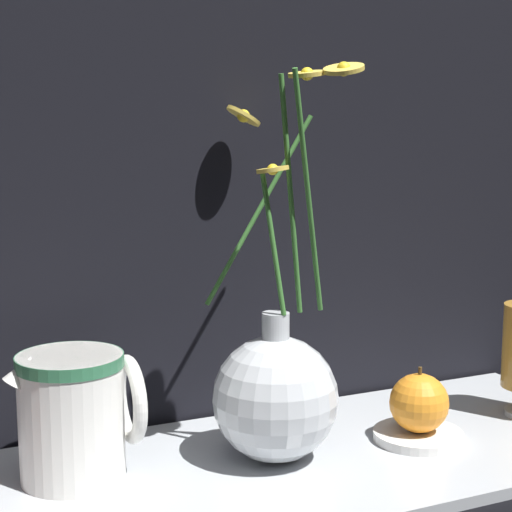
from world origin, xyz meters
name	(u,v)px	position (x,y,z in m)	size (l,w,h in m)	color
ground_plane	(247,478)	(0.00, 0.00, 0.00)	(6.00, 6.00, 0.00)	black
shelf	(246,472)	(0.00, 0.00, 0.01)	(0.88, 0.30, 0.01)	#B2B7BC
vase_with_flowers	(276,392)	(0.04, 0.01, 0.08)	(0.13, 0.22, 0.40)	silver
ceramic_pitcher	(75,410)	(-0.16, 0.04, 0.08)	(0.13, 0.10, 0.13)	white
saucer_plate	(418,436)	(0.20, -0.01, 0.02)	(0.10, 0.10, 0.01)	white
orange_fruit	(419,403)	(0.20, -0.01, 0.05)	(0.06, 0.06, 0.07)	orange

